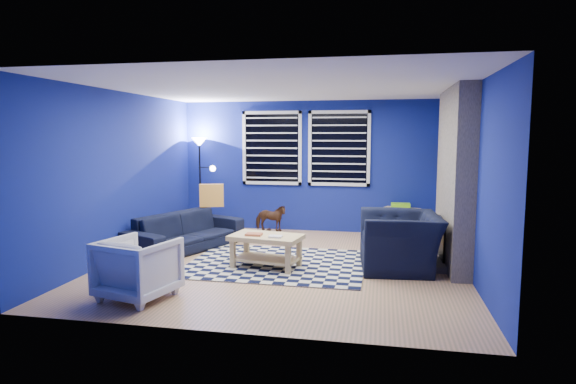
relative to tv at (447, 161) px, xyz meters
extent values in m
plane|color=tan|center=(-2.45, -2.00, -1.40)|extent=(5.00, 5.00, 0.00)
plane|color=white|center=(-2.45, -2.00, 1.10)|extent=(5.00, 5.00, 0.00)
plane|color=navy|center=(-2.45, 0.50, -0.15)|extent=(5.00, 0.00, 5.00)
plane|color=navy|center=(-4.95, -2.00, -0.15)|extent=(0.00, 5.00, 5.00)
plane|color=navy|center=(0.05, -2.00, -0.15)|extent=(0.00, 5.00, 5.00)
cube|color=gray|center=(-0.08, -1.50, -0.15)|extent=(0.26, 2.00, 2.50)
cube|color=black|center=(-0.22, -1.50, -1.05)|extent=(0.04, 0.70, 0.60)
cube|color=gray|center=(-0.35, -1.50, -1.36)|extent=(0.50, 1.20, 0.08)
cube|color=black|center=(-3.20, 0.48, 0.20)|extent=(1.05, 0.02, 1.30)
cube|color=white|center=(-3.20, 0.47, 0.88)|extent=(1.17, 0.05, 0.06)
cube|color=white|center=(-3.20, 0.47, -0.48)|extent=(1.17, 0.05, 0.06)
cube|color=black|center=(-1.90, 0.48, 0.20)|extent=(1.05, 0.02, 1.30)
cube|color=white|center=(-1.90, 0.47, 0.88)|extent=(1.17, 0.05, 0.06)
cube|color=white|center=(-1.90, 0.47, -0.48)|extent=(1.17, 0.05, 0.06)
cube|color=black|center=(0.00, 0.00, 0.00)|extent=(0.06, 1.00, 0.58)
cube|color=black|center=(-0.03, 0.00, 0.00)|extent=(0.01, 0.92, 0.50)
cube|color=black|center=(-2.55, -2.03, -1.39)|extent=(2.51, 2.02, 0.02)
imported|color=black|center=(-4.18, -1.45, -1.10)|extent=(2.17, 1.51, 0.59)
imported|color=black|center=(-0.82, -1.93, -1.01)|extent=(1.28, 1.14, 0.77)
imported|color=gray|center=(-3.78, -3.76, -1.05)|extent=(0.91, 0.92, 0.70)
imported|color=#492B17|center=(-3.10, -0.07, -1.08)|extent=(0.28, 0.60, 0.50)
cube|color=#D9BE7A|center=(-2.65, -2.25, -0.97)|extent=(1.06, 0.72, 0.06)
cube|color=#D9BE7A|center=(-2.65, -2.25, -1.27)|extent=(0.96, 0.62, 0.03)
cube|color=#A5522F|center=(-2.82, -2.31, -0.92)|extent=(0.24, 0.20, 0.03)
cube|color=silver|center=(-2.49, -2.38, -0.92)|extent=(0.20, 0.16, 0.03)
cube|color=#D9BE7A|center=(-3.06, -2.47, -1.19)|extent=(0.08, 0.08, 0.39)
cube|color=#D9BE7A|center=(-2.24, -2.47, -1.19)|extent=(0.08, 0.08, 0.39)
cube|color=#D9BE7A|center=(-3.06, -2.04, -1.19)|extent=(0.08, 0.08, 0.39)
cube|color=#D9BE7A|center=(-2.24, -2.04, -1.19)|extent=(0.08, 0.08, 0.39)
cube|color=#D9BE7A|center=(-0.74, 0.25, -1.14)|extent=(0.74, 0.63, 0.52)
cube|color=black|center=(-0.74, 0.25, -1.14)|extent=(0.65, 0.56, 0.42)
cube|color=#71C817|center=(-0.74, 0.25, -0.83)|extent=(0.41, 0.37, 0.09)
cylinder|color=black|center=(-4.60, 0.25, -1.39)|extent=(0.23, 0.23, 0.03)
cylinder|color=black|center=(-4.60, 0.25, -0.55)|extent=(0.03, 0.03, 1.68)
cone|color=white|center=(-4.60, 0.25, 0.32)|extent=(0.30, 0.30, 0.17)
sphere|color=white|center=(-4.31, 0.20, -0.19)|extent=(0.11, 0.11, 0.11)
cube|color=gold|center=(-4.03, -0.64, -0.61)|extent=(0.44, 0.26, 0.40)
camera|label=1|loc=(-1.09, -8.64, 0.44)|focal=30.00mm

